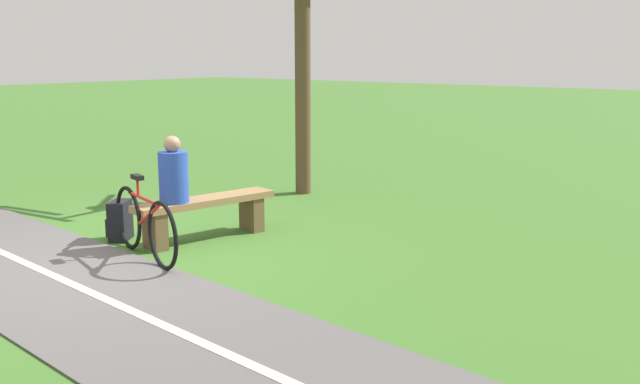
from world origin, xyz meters
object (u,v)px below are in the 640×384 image
object	(u,v)px
backpack	(120,221)
tree_by_path	(302,72)
bicycle	(145,224)
person_seated	(173,174)
bench	(205,211)

from	to	relation	value
backpack	tree_by_path	size ratio (longest dim) A/B	0.11
bicycle	tree_by_path	bearing A→B (deg)	121.09
backpack	tree_by_path	bearing A→B (deg)	-178.00
person_seated	tree_by_path	distance (m)	3.57
bicycle	tree_by_path	size ratio (longest dim) A/B	0.40
bench	bicycle	distance (m)	0.96
person_seated	bicycle	size ratio (longest dim) A/B	0.47
bench	bicycle	xyz separation A→B (m)	(0.96, 0.08, 0.03)
bench	backpack	size ratio (longest dim) A/B	3.84
bench	person_seated	size ratio (longest dim) A/B	2.36
person_seated	backpack	distance (m)	0.96
bench	tree_by_path	size ratio (longest dim) A/B	0.44
tree_by_path	bicycle	bearing A→B (deg)	14.34
bench	tree_by_path	bearing A→B (deg)	-151.64
backpack	tree_by_path	xyz separation A→B (m)	(-3.56, -0.12, 1.67)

